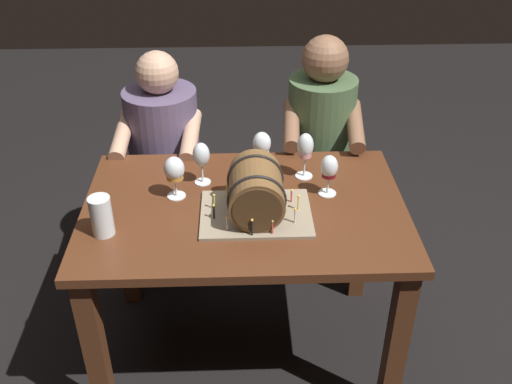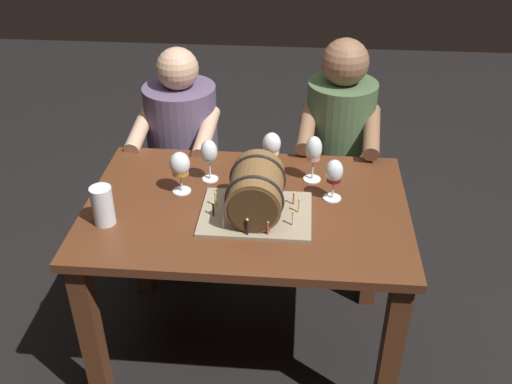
{
  "view_description": "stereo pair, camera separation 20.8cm",
  "coord_description": "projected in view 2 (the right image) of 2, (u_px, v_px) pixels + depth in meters",
  "views": [
    {
      "loc": [
        -0.02,
        -1.81,
        1.99
      ],
      "look_at": [
        0.04,
        -0.06,
        0.86
      ],
      "focal_mm": 41.14,
      "sensor_mm": 36.0,
      "label": 1
    },
    {
      "loc": [
        0.19,
        -1.81,
        1.99
      ],
      "look_at": [
        0.04,
        -0.06,
        0.86
      ],
      "focal_mm": 41.14,
      "sensor_mm": 36.0,
      "label": 2
    }
  ],
  "objects": [
    {
      "name": "dining_table",
      "position": [
        247.0,
        232.0,
        2.26
      ],
      "size": [
        1.21,
        0.8,
        0.76
      ],
      "color": "#562D19",
      "rests_on": "ground"
    },
    {
      "name": "wine_glass_rose",
      "position": [
        314.0,
        151.0,
        2.27
      ],
      "size": [
        0.07,
        0.07,
        0.19
      ],
      "color": "white",
      "rests_on": "dining_table"
    },
    {
      "name": "person_seated_left",
      "position": [
        185.0,
        170.0,
        2.87
      ],
      "size": [
        0.39,
        0.48,
        1.14
      ],
      "color": "#372D40",
      "rests_on": "ground"
    },
    {
      "name": "wine_glass_red",
      "position": [
        334.0,
        173.0,
        2.17
      ],
      "size": [
        0.07,
        0.07,
        0.17
      ],
      "color": "white",
      "rests_on": "dining_table"
    },
    {
      "name": "wine_glass_white",
      "position": [
        272.0,
        145.0,
        2.35
      ],
      "size": [
        0.07,
        0.07,
        0.16
      ],
      "color": "white",
      "rests_on": "dining_table"
    },
    {
      "name": "beer_pint",
      "position": [
        103.0,
        207.0,
        2.06
      ],
      "size": [
        0.08,
        0.08,
        0.15
      ],
      "color": "white",
      "rests_on": "dining_table"
    },
    {
      "name": "ground_plane",
      "position": [
        248.0,
        346.0,
        2.6
      ],
      "size": [
        8.0,
        8.0,
        0.0
      ],
      "primitive_type": "plane",
      "color": "black"
    },
    {
      "name": "wine_glass_amber",
      "position": [
        180.0,
        166.0,
        2.21
      ],
      "size": [
        0.08,
        0.08,
        0.17
      ],
      "color": "white",
      "rests_on": "dining_table"
    },
    {
      "name": "barrel_cake",
      "position": [
        256.0,
        193.0,
        2.08
      ],
      "size": [
        0.4,
        0.3,
        0.21
      ],
      "color": "gray",
      "rests_on": "dining_table"
    },
    {
      "name": "person_seated_right",
      "position": [
        336.0,
        173.0,
        2.81
      ],
      "size": [
        0.37,
        0.47,
        1.2
      ],
      "color": "#2A3A24",
      "rests_on": "ground"
    },
    {
      "name": "wine_glass_empty",
      "position": [
        209.0,
        153.0,
        2.28
      ],
      "size": [
        0.07,
        0.07,
        0.18
      ],
      "color": "white",
      "rests_on": "dining_table"
    }
  ]
}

